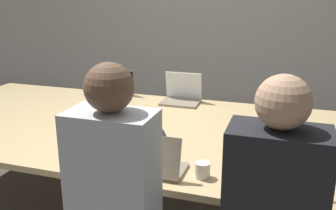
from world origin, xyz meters
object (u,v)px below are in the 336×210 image
(laptop_near_midright, at_px, (154,162))
(laptop_near_right, at_px, (274,174))
(laptop_far_midleft, at_px, (116,88))
(laptop_far_center, at_px, (182,94))
(stapler, at_px, (162,137))
(cup_near_midright, at_px, (203,170))

(laptop_near_midright, bearing_deg, laptop_near_right, -175.03)
(laptop_far_midleft, bearing_deg, laptop_near_right, -41.72)
(laptop_far_center, bearing_deg, laptop_far_midleft, 178.02)
(laptop_near_midright, bearing_deg, stapler, -75.84)
(cup_near_midright, distance_m, laptop_near_right, 0.37)
(stapler, bearing_deg, laptop_far_center, 69.04)
(cup_near_midright, height_order, laptop_far_center, laptop_far_center)
(laptop_near_midright, distance_m, laptop_far_center, 1.43)
(laptop_far_center, xyz_separation_m, stapler, (0.13, -0.93, -0.05))
(laptop_far_midleft, bearing_deg, stapler, -50.06)
(cup_near_midright, relative_size, laptop_far_center, 0.25)
(laptop_far_center, xyz_separation_m, laptop_near_right, (0.87, -1.35, -0.01))
(laptop_far_center, distance_m, stapler, 0.94)
(cup_near_midright, bearing_deg, laptop_near_midright, -171.19)
(laptop_near_right, bearing_deg, laptop_far_center, -57.27)
(laptop_far_center, distance_m, laptop_near_right, 1.61)
(laptop_far_midleft, bearing_deg, laptop_near_midright, -57.26)
(laptop_near_right, xyz_separation_m, stapler, (-0.74, 0.42, -0.05))
(laptop_near_midright, bearing_deg, laptop_far_midleft, -57.26)
(laptop_near_right, bearing_deg, laptop_near_midright, 4.97)
(laptop_far_midleft, distance_m, stapler, 1.25)
(laptop_near_midright, distance_m, cup_near_midright, 0.26)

